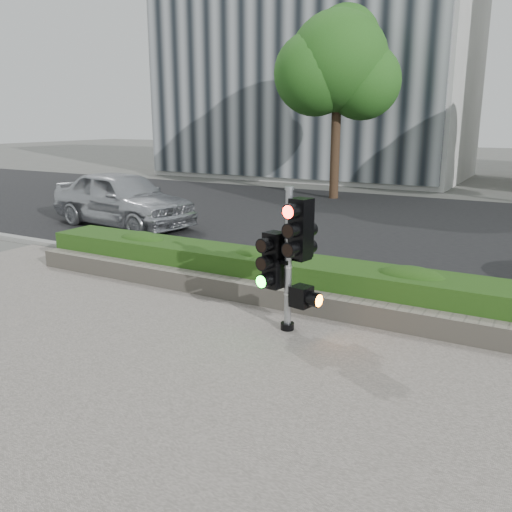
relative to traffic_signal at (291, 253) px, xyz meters
name	(u,v)px	position (x,y,z in m)	size (l,w,h in m)	color
ground	(248,356)	(-0.10, -1.09, -1.21)	(120.00, 120.00, 0.00)	#51514C
sidewalk	(115,453)	(-0.10, -3.59, -1.20)	(16.00, 11.00, 0.03)	#9E9389
road	(422,228)	(-0.10, 8.91, -1.20)	(60.00, 13.00, 0.02)	black
curb	(334,290)	(-0.10, 2.06, -1.15)	(60.00, 0.25, 0.12)	gray
stone_wall	(306,302)	(-0.10, 0.81, -1.01)	(12.00, 0.32, 0.34)	gray
hedge	(322,282)	(-0.10, 1.46, -0.84)	(12.00, 1.00, 0.68)	#407323
building_left	(318,34)	(-9.10, 21.91, 6.29)	(16.00, 9.00, 15.00)	#B7B7B2
tree_left	(338,66)	(-4.62, 13.47, 3.83)	(4.61, 4.03, 7.34)	black
traffic_signal	(291,253)	(0.00, 0.00, 0.00)	(0.77, 0.61, 2.14)	black
car_silver	(122,199)	(-7.82, 4.89, -0.38)	(1.92, 4.78, 1.63)	#B3B6BB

